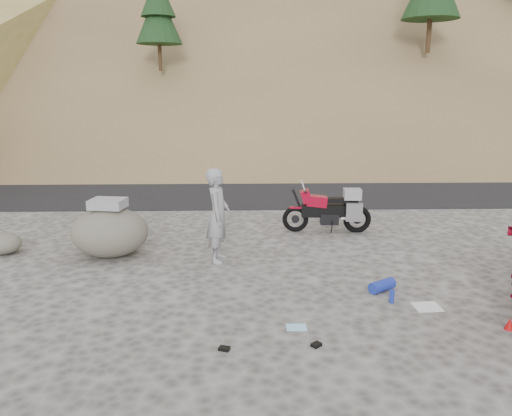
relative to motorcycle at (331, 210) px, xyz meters
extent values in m
plane|color=#484543|center=(-1.68, -3.20, -0.55)|extent=(140.00, 140.00, 0.00)
cube|color=black|center=(-1.68, 5.80, -0.55)|extent=(120.00, 7.00, 0.05)
cube|color=brown|center=(0.32, 26.80, 7.45)|extent=(110.00, 51.90, 46.72)
cube|color=brown|center=(0.32, 26.80, 7.75)|extent=(110.00, 43.28, 36.46)
cylinder|color=#342012|center=(-5.68, 10.80, 4.34)|extent=(0.17, 0.17, 1.40)
cone|color=black|center=(-5.68, 10.80, 5.89)|extent=(2.00, 2.00, 2.25)
cylinder|color=#342012|center=(6.32, 11.80, 5.39)|extent=(0.22, 0.22, 1.82)
torus|color=black|center=(-0.86, 0.04, -0.23)|extent=(0.65, 0.15, 0.64)
cylinder|color=black|center=(-0.86, 0.04, -0.23)|extent=(0.20, 0.07, 0.19)
torus|color=black|center=(0.64, -0.03, -0.23)|extent=(0.69, 0.17, 0.68)
cylinder|color=black|center=(0.64, -0.03, -0.23)|extent=(0.22, 0.09, 0.21)
cylinder|color=black|center=(-0.78, 0.04, 0.13)|extent=(0.37, 0.08, 0.79)
cylinder|color=black|center=(-0.65, 0.03, 0.50)|extent=(0.07, 0.60, 0.04)
cube|color=black|center=(-0.13, 0.01, -0.02)|extent=(1.18, 0.29, 0.29)
cube|color=black|center=(-0.04, 0.00, -0.21)|extent=(0.45, 0.31, 0.27)
cube|color=maroon|center=(-0.36, 0.02, 0.23)|extent=(0.52, 0.32, 0.30)
cube|color=maroon|center=(-0.62, 0.03, 0.34)|extent=(0.31, 0.34, 0.34)
cube|color=silver|center=(-0.69, 0.04, 0.60)|extent=(0.13, 0.30, 0.25)
cube|color=black|center=(0.11, 0.00, 0.25)|extent=(0.54, 0.24, 0.12)
cube|color=black|center=(0.48, -0.02, 0.21)|extent=(0.35, 0.19, 0.10)
cube|color=#ACABB0|center=(0.50, -0.28, 0.01)|extent=(0.39, 0.14, 0.44)
cube|color=#ACABB0|center=(0.53, 0.23, 0.01)|extent=(0.39, 0.14, 0.44)
cube|color=#94949A|center=(0.50, -0.02, 0.40)|extent=(0.42, 0.35, 0.25)
cube|color=maroon|center=(-0.86, 0.04, 0.06)|extent=(0.30, 0.13, 0.04)
cylinder|color=black|center=(0.00, -0.17, -0.38)|extent=(0.03, 0.20, 0.35)
cylinder|color=#ACABB0|center=(0.44, -0.16, -0.16)|extent=(0.45, 0.11, 0.13)
imported|color=#94949A|center=(-2.64, -2.05, -0.55)|extent=(0.53, 0.74, 1.91)
ellipsoid|color=#5D5950|center=(-4.92, -1.67, -0.04)|extent=(1.96, 1.82, 1.03)
cube|color=#94949A|center=(-4.92, -1.67, 0.57)|extent=(0.72, 0.59, 0.18)
ellipsoid|color=#5D5950|center=(-7.23, -1.47, -0.33)|extent=(0.87, 0.81, 0.45)
cube|color=white|center=(0.80, -4.38, -0.54)|extent=(0.44, 0.40, 0.01)
cylinder|color=#1B2EA2|center=(0.26, -3.71, -0.45)|extent=(0.53, 0.45, 0.20)
cylinder|color=#1B2EA2|center=(0.28, -4.19, -0.44)|extent=(0.10, 0.10, 0.22)
cone|color=#AC0B0B|center=(1.72, -5.17, -0.46)|extent=(0.14, 0.14, 0.18)
cube|color=black|center=(-2.41, -5.65, -0.53)|extent=(0.17, 0.14, 0.04)
cube|color=black|center=(-1.16, -5.58, -0.53)|extent=(0.17, 0.16, 0.04)
cube|color=#9CD2F2|center=(-1.37, -5.03, -0.54)|extent=(0.30, 0.22, 0.01)
camera|label=1|loc=(-2.15, -11.73, 2.85)|focal=35.00mm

